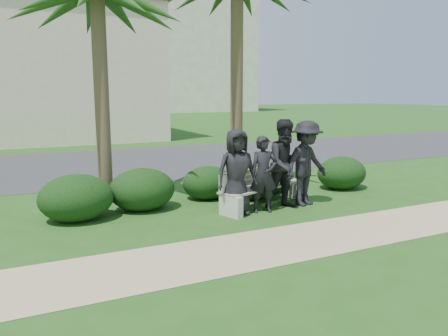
{
  "coord_description": "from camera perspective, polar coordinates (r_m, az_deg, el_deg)",
  "views": [
    {
      "loc": [
        -4.4,
        -7.59,
        2.45
      ],
      "look_at": [
        -0.23,
        1.0,
        0.82
      ],
      "focal_mm": 35.0,
      "sensor_mm": 36.0,
      "label": 1
    }
  ],
  "objects": [
    {
      "name": "park_bench",
      "position": [
        9.6,
        5.41,
        -2.86
      ],
      "size": [
        2.51,
        1.25,
        0.82
      ],
      "rotation": [
        0.0,
        0.0,
        0.32
      ],
      "color": "gray",
      "rests_on": "ground"
    },
    {
      "name": "footpath",
      "position": [
        7.67,
        10.87,
        -9.11
      ],
      "size": [
        30.0,
        1.6,
        0.01
      ],
      "primitive_type": "cube",
      "color": "tan",
      "rests_on": "ground"
    },
    {
      "name": "asphalt_street",
      "position": [
        16.38,
        -10.03,
        0.93
      ],
      "size": [
        160.0,
        8.0,
        0.01
      ],
      "primitive_type": "cube",
      "color": "#2D2D30",
      "rests_on": "ground"
    },
    {
      "name": "hedge_b",
      "position": [
        9.47,
        -10.66,
        -2.61
      ],
      "size": [
        1.41,
        1.17,
        0.92
      ],
      "primitive_type": "ellipsoid",
      "color": "black",
      "rests_on": "ground"
    },
    {
      "name": "hedge_d",
      "position": [
        10.33,
        3.64,
        -1.66
      ],
      "size": [
        1.3,
        1.07,
        0.85
      ],
      "primitive_type": "ellipsoid",
      "color": "black",
      "rests_on": "ground"
    },
    {
      "name": "ground",
      "position": [
        9.11,
        4.07,
        -5.94
      ],
      "size": [
        160.0,
        160.0,
        0.0
      ],
      "primitive_type": "plane",
      "color": "#1F5017",
      "rests_on": "ground"
    },
    {
      "name": "man_c",
      "position": [
        9.42,
        8.12,
        0.49
      ],
      "size": [
        0.96,
        0.76,
        1.92
      ],
      "primitive_type": "imported",
      "rotation": [
        0.0,
        0.0,
        -0.04
      ],
      "color": "black",
      "rests_on": "ground"
    },
    {
      "name": "hedge_e",
      "position": [
        11.07,
        6.07,
        -1.29
      ],
      "size": [
        1.08,
        0.9,
        0.71
      ],
      "primitive_type": "ellipsoid",
      "color": "black",
      "rests_on": "ground"
    },
    {
      "name": "man_d",
      "position": [
        9.75,
        10.67,
        0.6
      ],
      "size": [
        1.34,
        0.95,
        1.88
      ],
      "primitive_type": "imported",
      "rotation": [
        0.0,
        0.0,
        0.23
      ],
      "color": "black",
      "rests_on": "ground"
    },
    {
      "name": "man_a",
      "position": [
        8.86,
        1.66,
        -0.55
      ],
      "size": [
        0.9,
        0.62,
        1.75
      ],
      "primitive_type": "imported",
      "rotation": [
        0.0,
        0.0,
        -0.08
      ],
      "color": "black",
      "rests_on": "ground"
    },
    {
      "name": "hedge_f",
      "position": [
        11.78,
        15.11,
        -0.51
      ],
      "size": [
        1.33,
        1.1,
        0.87
      ],
      "primitive_type": "ellipsoid",
      "color": "black",
      "rests_on": "ground"
    },
    {
      "name": "hedge_c",
      "position": [
        10.3,
        -2.12,
        -1.81
      ],
      "size": [
        1.22,
        1.01,
        0.8
      ],
      "primitive_type": "ellipsoid",
      "color": "black",
      "rests_on": "ground"
    },
    {
      "name": "stucco_bldg_right",
      "position": [
        25.84,
        -18.74,
        11.86
      ],
      "size": [
        8.4,
        8.4,
        7.3
      ],
      "color": "beige",
      "rests_on": "ground"
    },
    {
      "name": "man_b",
      "position": [
        9.07,
        5.2,
        -0.84
      ],
      "size": [
        0.66,
        0.51,
        1.6
      ],
      "primitive_type": "imported",
      "rotation": [
        0.0,
        0.0,
        -0.24
      ],
      "color": "black",
      "rests_on": "ground"
    },
    {
      "name": "hedge_a",
      "position": [
        8.99,
        -18.76,
        -3.56
      ],
      "size": [
        1.44,
        1.19,
        0.94
      ],
      "primitive_type": "ellipsoid",
      "color": "black",
      "rests_on": "ground"
    },
    {
      "name": "hotel_tower",
      "position": [
        66.15,
        -9.95,
        19.06
      ],
      "size": [
        26.0,
        18.0,
        37.3
      ],
      "color": "beige",
      "rests_on": "ground"
    }
  ]
}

